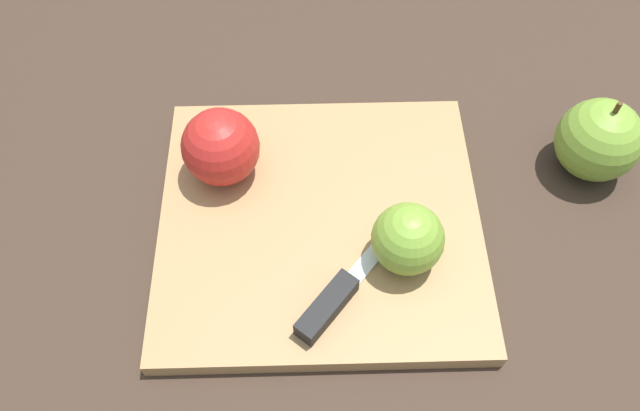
{
  "coord_description": "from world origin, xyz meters",
  "views": [
    {
      "loc": [
        -0.04,
        -0.31,
        0.52
      ],
      "look_at": [
        0.0,
        0.0,
        0.04
      ],
      "focal_mm": 35.0,
      "sensor_mm": 36.0,
      "label": 1
    }
  ],
  "objects_px": {
    "apple_half_left": "(221,147)",
    "apple_half_right": "(408,239)",
    "knife": "(334,299)",
    "apple_whole": "(598,140)"
  },
  "relations": [
    {
      "from": "apple_half_right",
      "to": "apple_whole",
      "type": "bearing_deg",
      "value": -2.5
    },
    {
      "from": "apple_half_left",
      "to": "knife",
      "type": "distance_m",
      "value": 0.18
    },
    {
      "from": "apple_half_right",
      "to": "knife",
      "type": "relative_size",
      "value": 0.54
    },
    {
      "from": "apple_half_left",
      "to": "apple_whole",
      "type": "distance_m",
      "value": 0.37
    },
    {
      "from": "apple_half_left",
      "to": "knife",
      "type": "xyz_separation_m",
      "value": [
        0.08,
        -0.16,
        -0.03
      ]
    },
    {
      "from": "apple_half_left",
      "to": "apple_half_right",
      "type": "distance_m",
      "value": 0.2
    },
    {
      "from": "apple_half_right",
      "to": "apple_whole",
      "type": "xyz_separation_m",
      "value": [
        0.21,
        0.09,
        -0.01
      ]
    },
    {
      "from": "knife",
      "to": "apple_whole",
      "type": "relative_size",
      "value": 1.27
    },
    {
      "from": "apple_half_right",
      "to": "apple_half_left",
      "type": "bearing_deg",
      "value": 117.14
    },
    {
      "from": "knife",
      "to": "apple_whole",
      "type": "xyz_separation_m",
      "value": [
        0.28,
        0.12,
        0.01
      ]
    }
  ]
}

